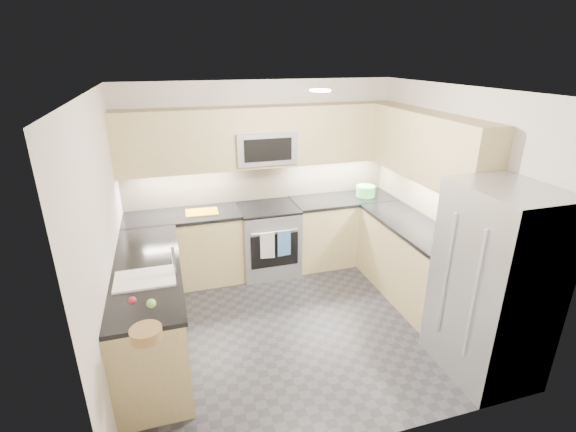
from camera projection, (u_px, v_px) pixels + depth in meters
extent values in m
cube|color=#222227|center=(297.00, 323.00, 4.65)|extent=(3.60, 3.20, 0.00)
cube|color=beige|center=(299.00, 90.00, 3.74)|extent=(3.60, 3.20, 0.02)
cube|color=beige|center=(261.00, 177.00, 5.62)|extent=(3.60, 0.02, 2.50)
cube|color=beige|center=(372.00, 305.00, 2.77)|extent=(3.60, 0.02, 2.50)
cube|color=beige|center=(106.00, 240.00, 3.71)|extent=(0.02, 3.20, 2.50)
cube|color=beige|center=(450.00, 202.00, 4.67)|extent=(0.02, 3.20, 2.50)
cube|color=tan|center=(186.00, 250.00, 5.35)|extent=(1.42, 0.60, 0.90)
cube|color=tan|center=(342.00, 230.00, 5.94)|extent=(1.42, 0.60, 0.90)
cube|color=tan|center=(412.00, 263.00, 5.02)|extent=(0.60, 1.70, 0.90)
cube|color=tan|center=(152.00, 311.00, 4.08)|extent=(0.60, 2.00, 0.90)
cube|color=black|center=(182.00, 216.00, 5.18)|extent=(1.42, 0.63, 0.04)
cube|color=black|center=(344.00, 199.00, 5.76)|extent=(1.42, 0.63, 0.04)
cube|color=black|center=(416.00, 227.00, 4.85)|extent=(0.63, 1.70, 0.04)
cube|color=black|center=(146.00, 269.00, 3.91)|extent=(0.63, 2.00, 0.04)
cube|color=tan|center=(264.00, 136.00, 5.25)|extent=(3.60, 0.35, 0.75)
cube|color=tan|center=(429.00, 147.00, 4.66)|extent=(0.35, 1.95, 0.75)
cube|color=tan|center=(262.00, 181.00, 5.63)|extent=(3.60, 0.01, 0.51)
cube|color=tan|center=(426.00, 194.00, 5.09)|extent=(0.01, 2.30, 0.51)
cube|color=#979A9E|center=(268.00, 240.00, 5.62)|extent=(0.76, 0.65, 0.91)
cube|color=black|center=(268.00, 208.00, 5.45)|extent=(0.76, 0.65, 0.03)
cube|color=black|center=(275.00, 251.00, 5.33)|extent=(0.62, 0.02, 0.45)
cylinder|color=#B2B5BA|center=(275.00, 232.00, 5.21)|extent=(0.60, 0.02, 0.02)
cube|color=#999BA0|center=(264.00, 147.00, 5.28)|extent=(0.76, 0.40, 0.40)
cube|color=black|center=(268.00, 150.00, 5.09)|extent=(0.60, 0.01, 0.28)
cube|color=#9EA2A6|center=(494.00, 284.00, 3.68)|extent=(0.70, 0.90, 1.80)
cylinder|color=#B2B5BA|center=(473.00, 297.00, 3.41)|extent=(0.02, 0.02, 1.20)
cylinder|color=#B2B5BA|center=(446.00, 276.00, 3.73)|extent=(0.02, 0.02, 1.20)
cube|color=white|center=(146.00, 286.00, 3.70)|extent=(0.52, 0.38, 0.16)
cylinder|color=silver|center=(174.00, 262.00, 3.70)|extent=(0.03, 0.03, 0.28)
cylinder|color=#55C554|center=(366.00, 191.00, 5.80)|extent=(0.33, 0.33, 0.15)
cube|color=#C88912|center=(202.00, 212.00, 5.22)|extent=(0.41, 0.30, 0.01)
cylinder|color=olive|center=(146.00, 334.00, 2.91)|extent=(0.23, 0.23, 0.08)
sphere|color=#B61431|center=(132.00, 300.00, 3.16)|extent=(0.06, 0.06, 0.06)
sphere|color=#79C353|center=(151.00, 303.00, 3.13)|extent=(0.07, 0.07, 0.07)
cube|color=silver|center=(267.00, 246.00, 5.23)|extent=(0.18, 0.04, 0.34)
cube|color=#38649A|center=(284.00, 244.00, 5.29)|extent=(0.18, 0.03, 0.33)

